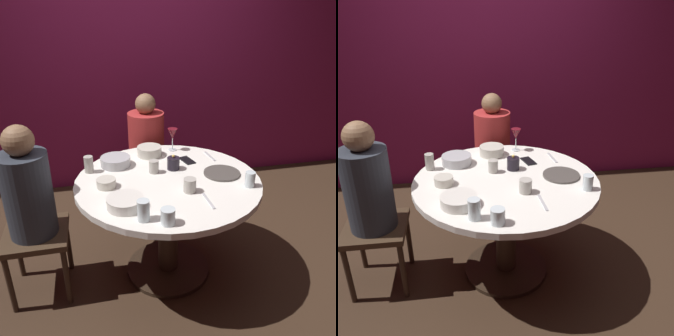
# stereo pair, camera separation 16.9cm
# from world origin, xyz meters

# --- Properties ---
(ground_plane) EXTENTS (8.00, 8.00, 0.00)m
(ground_plane) POSITION_xyz_m (0.00, 0.00, 0.00)
(ground_plane) COLOR #382619
(back_wall) EXTENTS (6.00, 0.10, 2.60)m
(back_wall) POSITION_xyz_m (0.00, 1.56, 1.30)
(back_wall) COLOR maroon
(back_wall) RESTS_ON ground
(dining_table) EXTENTS (1.21, 1.21, 0.75)m
(dining_table) POSITION_xyz_m (0.00, 0.00, 0.57)
(dining_table) COLOR white
(dining_table) RESTS_ON ground
(seated_diner_left) EXTENTS (0.40, 0.40, 1.18)m
(seated_diner_left) POSITION_xyz_m (-0.87, 0.00, 0.73)
(seated_diner_left) COLOR #3F2D1E
(seated_diner_left) RESTS_ON ground
(seated_diner_back) EXTENTS (0.40, 0.40, 1.12)m
(seated_diner_back) POSITION_xyz_m (0.00, 0.86, 0.69)
(seated_diner_back) COLOR #3F2D1E
(seated_diner_back) RESTS_ON ground
(candle_holder) EXTENTS (0.09, 0.09, 0.11)m
(candle_holder) POSITION_xyz_m (0.07, 0.14, 0.79)
(candle_holder) COLOR black
(candle_holder) RESTS_ON dining_table
(wine_glass) EXTENTS (0.08, 0.08, 0.18)m
(wine_glass) POSITION_xyz_m (0.14, 0.48, 0.88)
(wine_glass) COLOR silver
(wine_glass) RESTS_ON dining_table
(dinner_plate) EXTENTS (0.24, 0.24, 0.01)m
(dinner_plate) POSITION_xyz_m (0.37, -0.01, 0.76)
(dinner_plate) COLOR #4C4742
(dinner_plate) RESTS_ON dining_table
(cell_phone) EXTENTS (0.10, 0.15, 0.01)m
(cell_phone) POSITION_xyz_m (0.20, 0.26, 0.75)
(cell_phone) COLOR black
(cell_phone) RESTS_ON dining_table
(bowl_serving_large) EXTENTS (0.21, 0.21, 0.07)m
(bowl_serving_large) POSITION_xyz_m (-0.31, 0.29, 0.78)
(bowl_serving_large) COLOR #B7B7BC
(bowl_serving_large) RESTS_ON dining_table
(bowl_salad_center) EXTENTS (0.12, 0.12, 0.06)m
(bowl_salad_center) POSITION_xyz_m (-0.40, -0.02, 0.78)
(bowl_salad_center) COLOR beige
(bowl_salad_center) RESTS_ON dining_table
(bowl_small_white) EXTENTS (0.18, 0.18, 0.07)m
(bowl_small_white) POSITION_xyz_m (-0.05, 0.41, 0.79)
(bowl_small_white) COLOR beige
(bowl_small_white) RESTS_ON dining_table
(bowl_sauce_side) EXTENTS (0.21, 0.21, 0.06)m
(bowl_sauce_side) POSITION_xyz_m (-0.31, -0.29, 0.78)
(bowl_sauce_side) COLOR silver
(bowl_sauce_side) RESTS_ON dining_table
(cup_near_candle) EXTENTS (0.07, 0.07, 0.12)m
(cup_near_candle) POSITION_xyz_m (-0.23, -0.44, 0.81)
(cup_near_candle) COLOR silver
(cup_near_candle) RESTS_ON dining_table
(cup_by_left_diner) EXTENTS (0.08, 0.08, 0.09)m
(cup_by_left_diner) POSITION_xyz_m (-0.11, -0.50, 0.79)
(cup_by_left_diner) COLOR silver
(cup_by_left_diner) RESTS_ON dining_table
(cup_by_right_diner) EXTENTS (0.07, 0.07, 0.09)m
(cup_by_right_diner) POSITION_xyz_m (-0.07, 0.12, 0.79)
(cup_by_right_diner) COLOR #B2ADA3
(cup_by_right_diner) RESTS_ON dining_table
(cup_center_front) EXTENTS (0.06, 0.06, 0.11)m
(cup_center_front) POSITION_xyz_m (-0.50, 0.22, 0.81)
(cup_center_front) COLOR #B2ADA3
(cup_center_front) RESTS_ON dining_table
(cup_far_edge) EXTENTS (0.06, 0.06, 0.10)m
(cup_far_edge) POSITION_xyz_m (0.48, -0.21, 0.80)
(cup_far_edge) COLOR silver
(cup_far_edge) RESTS_ON dining_table
(cup_beside_wine) EXTENTS (0.08, 0.08, 0.09)m
(cup_beside_wine) POSITION_xyz_m (0.09, -0.19, 0.79)
(cup_beside_wine) COLOR #B2ADA3
(cup_beside_wine) RESTS_ON dining_table
(fork_near_plate) EXTENTS (0.03, 0.18, 0.01)m
(fork_near_plate) POSITION_xyz_m (0.39, 0.29, 0.75)
(fork_near_plate) COLOR #B7B7BC
(fork_near_plate) RESTS_ON dining_table
(knife_near_plate) EXTENTS (0.02, 0.18, 0.01)m
(knife_near_plate) POSITION_xyz_m (0.17, -0.33, 0.75)
(knife_near_plate) COLOR #B7B7BC
(knife_near_plate) RESTS_ON dining_table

